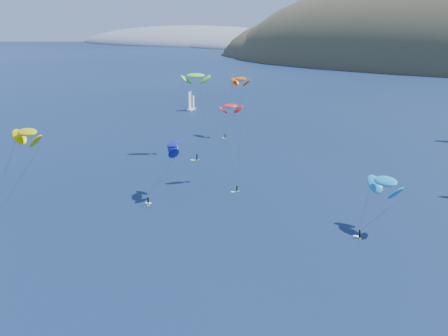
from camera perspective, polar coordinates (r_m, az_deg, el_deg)
headland at (r=941.28m, az=-1.32°, el=11.07°), size 460.00×250.00×60.00m
sailboat at (r=288.02m, az=-3.02°, el=5.47°), size 8.17×7.09×9.81m
kitesurfer_1 at (r=224.36m, az=1.53°, el=8.14°), size 8.90×10.89×22.88m
kitesurfer_2 at (r=126.15m, az=-17.57°, el=3.13°), size 9.32×12.80×23.33m
kitesurfer_3 at (r=195.68m, az=-2.61°, el=8.44°), size 11.64×13.58×26.93m
kitesurfer_5 at (r=130.00m, az=14.54°, el=-1.17°), size 11.04×13.23×13.10m
kitesurfer_9 at (r=161.37m, az=0.62°, el=5.67°), size 10.31×11.99×21.77m
kitesurfer_10 at (r=149.57m, az=-4.66°, el=2.18°), size 9.71×15.59×15.56m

